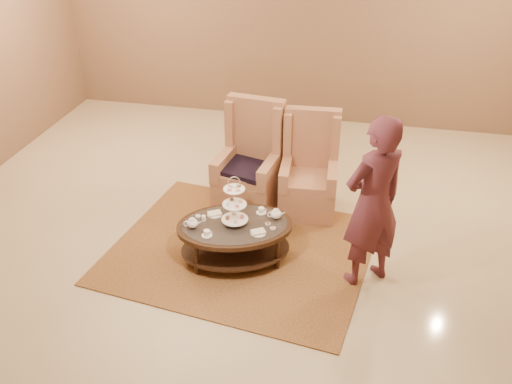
% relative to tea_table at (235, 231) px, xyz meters
% --- Properties ---
extents(ground, '(8.00, 8.00, 0.00)m').
position_rel_tea_table_xyz_m(ground, '(0.14, 0.10, -0.38)').
color(ground, beige).
rests_on(ground, ground).
extents(ceiling, '(8.00, 8.00, 0.02)m').
position_rel_tea_table_xyz_m(ceiling, '(0.14, 0.10, -0.38)').
color(ceiling, silver).
rests_on(ceiling, ground).
extents(wall_back, '(8.00, 0.04, 3.50)m').
position_rel_tea_table_xyz_m(wall_back, '(0.14, 4.10, 1.37)').
color(wall_back, '#826147').
rests_on(wall_back, ground).
extents(rug, '(3.10, 2.70, 0.01)m').
position_rel_tea_table_xyz_m(rug, '(0.02, 0.16, -0.37)').
color(rug, olive).
rests_on(rug, ground).
extents(tea_table, '(1.46, 1.22, 1.05)m').
position_rel_tea_table_xyz_m(tea_table, '(0.00, 0.00, 0.00)').
color(tea_table, black).
rests_on(tea_table, ground).
extents(armchair_left, '(0.81, 0.84, 1.35)m').
position_rel_tea_table_xyz_m(armchair_left, '(-0.11, 1.24, 0.07)').
color(armchair_left, tan).
rests_on(armchair_left, ground).
extents(armchair_right, '(0.73, 0.75, 1.26)m').
position_rel_tea_table_xyz_m(armchair_right, '(0.63, 1.26, 0.04)').
color(armchair_right, tan).
rests_on(armchair_right, ground).
extents(person, '(0.81, 0.77, 1.86)m').
position_rel_tea_table_xyz_m(person, '(1.41, -0.03, 0.55)').
color(person, '#53232D').
rests_on(person, ground).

